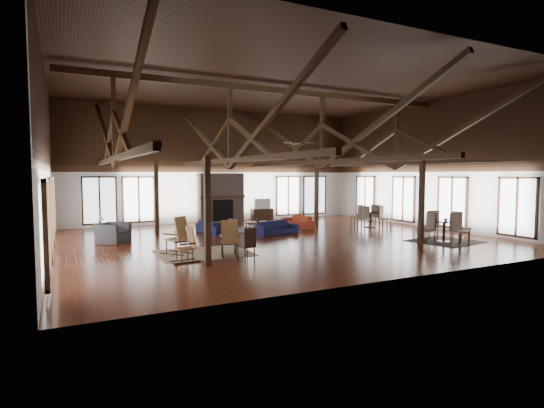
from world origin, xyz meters
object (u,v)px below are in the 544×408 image
armchair (112,233)px  sofa_navy_front (276,228)px  coffee_table (257,223)px  cafe_table_far (370,217)px  tv_console (262,214)px  sofa_navy_left (212,227)px  sofa_orange (298,221)px  cafe_table_near (444,227)px

armchair → sofa_navy_front: bearing=-58.4°
coffee_table → armchair: 6.27m
cafe_table_far → tv_console: size_ratio=1.64×
sofa_navy_left → tv_console: size_ratio=1.48×
tv_console → coffee_table: bearing=-117.9°
sofa_orange → tv_console: tv_console is taller
sofa_orange → coffee_table: (-2.23, -0.16, 0.07)m
sofa_orange → cafe_table_far: bearing=65.8°
sofa_navy_front → sofa_orange: bearing=26.3°
sofa_navy_front → sofa_orange: sofa_orange is taller
sofa_navy_left → cafe_table_far: size_ratio=0.90×
armchair → sofa_navy_left: bearing=-40.8°
cafe_table_far → cafe_table_near: bearing=-95.6°
sofa_navy_front → coffee_table: 1.44m
sofa_navy_front → cafe_table_near: cafe_table_near is taller
sofa_navy_front → armchair: bearing=161.9°
sofa_navy_left → cafe_table_near: 9.36m
coffee_table → armchair: size_ratio=0.98×
coffee_table → cafe_table_far: cafe_table_far is taller
cafe_table_near → tv_console: (-2.73, 10.24, -0.25)m
sofa_navy_front → sofa_navy_left: (-2.32, 1.53, -0.02)m
armchair → coffee_table: bearing=-45.8°
coffee_table → cafe_table_near: size_ratio=0.51×
sofa_orange → cafe_table_near: 6.84m
armchair → cafe_table_near: (11.14, -5.36, 0.19)m
sofa_navy_left → tv_console: bearing=-57.5°
cafe_table_far → tv_console: 6.32m
armchair → cafe_table_far: 11.63m
cafe_table_far → tv_console: (-3.20, 5.45, -0.21)m
sofa_navy_front → sofa_orange: (1.96, 1.57, 0.01)m
sofa_navy_front → tv_console: bearing=58.5°
sofa_navy_left → sofa_orange: (4.28, 0.04, 0.02)m
sofa_navy_left → sofa_orange: size_ratio=0.92×
sofa_orange → tv_console: size_ratio=1.61×
sofa_orange → cafe_table_far: 3.50m
sofa_navy_left → cafe_table_far: 7.58m
tv_console → sofa_navy_left: bearing=-136.7°
sofa_navy_front → cafe_table_near: bearing=-57.8°
coffee_table → armchair: (-6.23, -0.76, 0.01)m
coffee_table → cafe_table_near: (4.92, -6.12, 0.21)m
sofa_navy_front → cafe_table_far: size_ratio=0.96×
sofa_navy_left → sofa_orange: bearing=-100.3°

